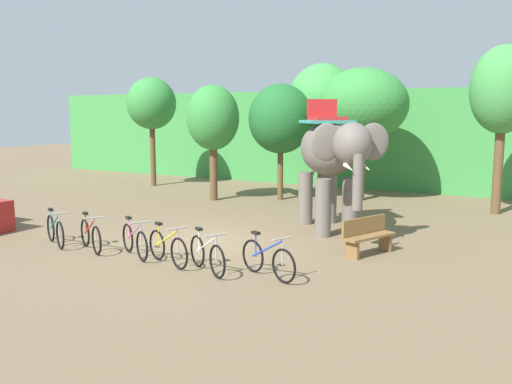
{
  "coord_description": "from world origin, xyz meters",
  "views": [
    {
      "loc": [
        8.4,
        -11.47,
        3.39
      ],
      "look_at": [
        1.26,
        1.0,
        1.3
      ],
      "focal_mm": 38.43,
      "sensor_mm": 36.0,
      "label": 1
    }
  ],
  "objects_px": {
    "tree_far_right": "(362,105)",
    "bike_yellow": "(168,248)",
    "bike_blue": "(268,259)",
    "tree_right": "(281,119)",
    "tree_center_right": "(322,104)",
    "tree_center": "(152,104)",
    "bike_pink": "(135,241)",
    "bike_red": "(91,235)",
    "bike_teal": "(55,230)",
    "elephant": "(331,155)",
    "tree_far_left": "(213,119)",
    "tree_center_left": "(503,91)",
    "bike_white": "(207,255)",
    "wooden_bench": "(368,235)"
  },
  "relations": [
    {
      "from": "tree_far_right",
      "to": "bike_yellow",
      "type": "distance_m",
      "value": 11.47
    },
    {
      "from": "bike_yellow",
      "to": "bike_blue",
      "type": "xyz_separation_m",
      "value": [
        2.41,
        0.26,
        0.0
      ]
    },
    {
      "from": "tree_right",
      "to": "tree_center_right",
      "type": "bearing_deg",
      "value": 58.26
    },
    {
      "from": "tree_center",
      "to": "bike_pink",
      "type": "height_order",
      "value": "tree_center"
    },
    {
      "from": "tree_right",
      "to": "bike_red",
      "type": "distance_m",
      "value": 9.87
    },
    {
      "from": "tree_right",
      "to": "bike_pink",
      "type": "distance_m",
      "value": 9.81
    },
    {
      "from": "tree_center_right",
      "to": "bike_teal",
      "type": "distance_m",
      "value": 11.95
    },
    {
      "from": "elephant",
      "to": "bike_pink",
      "type": "bearing_deg",
      "value": -121.23
    },
    {
      "from": "tree_far_right",
      "to": "bike_yellow",
      "type": "bearing_deg",
      "value": -93.66
    },
    {
      "from": "tree_right",
      "to": "elephant",
      "type": "height_order",
      "value": "tree_right"
    },
    {
      "from": "tree_far_left",
      "to": "bike_blue",
      "type": "distance_m",
      "value": 10.66
    },
    {
      "from": "tree_center_left",
      "to": "bike_white",
      "type": "bearing_deg",
      "value": -113.39
    },
    {
      "from": "tree_far_right",
      "to": "bike_teal",
      "type": "relative_size",
      "value": 3.29
    },
    {
      "from": "tree_center",
      "to": "bike_blue",
      "type": "height_order",
      "value": "tree_center"
    },
    {
      "from": "tree_center_right",
      "to": "bike_white",
      "type": "distance_m",
      "value": 11.91
    },
    {
      "from": "tree_far_right",
      "to": "bike_teal",
      "type": "height_order",
      "value": "tree_far_right"
    },
    {
      "from": "tree_far_left",
      "to": "bike_red",
      "type": "distance_m",
      "value": 8.71
    },
    {
      "from": "tree_center",
      "to": "tree_right",
      "type": "distance_m",
      "value": 7.1
    },
    {
      "from": "elephant",
      "to": "wooden_bench",
      "type": "height_order",
      "value": "elephant"
    },
    {
      "from": "tree_far_left",
      "to": "bike_white",
      "type": "xyz_separation_m",
      "value": [
        5.36,
        -8.16,
        -2.77
      ]
    },
    {
      "from": "tree_center",
      "to": "elephant",
      "type": "height_order",
      "value": "tree_center"
    },
    {
      "from": "elephant",
      "to": "bike_yellow",
      "type": "bearing_deg",
      "value": -110.2
    },
    {
      "from": "tree_far_left",
      "to": "bike_teal",
      "type": "bearing_deg",
      "value": -85.9
    },
    {
      "from": "tree_far_right",
      "to": "bike_white",
      "type": "height_order",
      "value": "tree_far_right"
    },
    {
      "from": "tree_right",
      "to": "bike_red",
      "type": "bearing_deg",
      "value": -92.36
    },
    {
      "from": "elephant",
      "to": "bike_blue",
      "type": "height_order",
      "value": "elephant"
    },
    {
      "from": "tree_center",
      "to": "bike_teal",
      "type": "height_order",
      "value": "tree_center"
    },
    {
      "from": "elephant",
      "to": "bike_white",
      "type": "xyz_separation_m",
      "value": [
        -0.74,
        -5.09,
        -1.82
      ]
    },
    {
      "from": "tree_far_left",
      "to": "tree_far_right",
      "type": "xyz_separation_m",
      "value": [
        4.95,
        2.86,
        0.52
      ]
    },
    {
      "from": "bike_pink",
      "to": "bike_white",
      "type": "relative_size",
      "value": 1.01
    },
    {
      "from": "wooden_bench",
      "to": "bike_pink",
      "type": "bearing_deg",
      "value": -147.87
    },
    {
      "from": "tree_far_left",
      "to": "bike_teal",
      "type": "height_order",
      "value": "tree_far_left"
    },
    {
      "from": "tree_right",
      "to": "bike_white",
      "type": "relative_size",
      "value": 2.98
    },
    {
      "from": "tree_right",
      "to": "wooden_bench",
      "type": "distance_m",
      "value": 8.96
    },
    {
      "from": "tree_far_left",
      "to": "wooden_bench",
      "type": "height_order",
      "value": "tree_far_left"
    },
    {
      "from": "tree_far_left",
      "to": "bike_teal",
      "type": "relative_size",
      "value": 2.88
    },
    {
      "from": "tree_center_left",
      "to": "bike_white",
      "type": "relative_size",
      "value": 3.71
    },
    {
      "from": "tree_right",
      "to": "bike_pink",
      "type": "height_order",
      "value": "tree_right"
    },
    {
      "from": "elephant",
      "to": "bike_pink",
      "type": "distance_m",
      "value": 6.0
    },
    {
      "from": "tree_center_right",
      "to": "bike_pink",
      "type": "relative_size",
      "value": 3.5
    },
    {
      "from": "bike_pink",
      "to": "wooden_bench",
      "type": "bearing_deg",
      "value": 32.13
    },
    {
      "from": "tree_far_left",
      "to": "bike_white",
      "type": "relative_size",
      "value": 2.95
    },
    {
      "from": "bike_red",
      "to": "tree_right",
      "type": "bearing_deg",
      "value": 87.64
    },
    {
      "from": "tree_far_left",
      "to": "elephant",
      "type": "distance_m",
      "value": 6.9
    },
    {
      "from": "tree_center",
      "to": "bike_red",
      "type": "xyz_separation_m",
      "value": [
        6.65,
        -10.21,
        -3.38
      ]
    },
    {
      "from": "bike_red",
      "to": "bike_yellow",
      "type": "relative_size",
      "value": 0.96
    },
    {
      "from": "tree_center",
      "to": "bike_white",
      "type": "height_order",
      "value": "tree_center"
    },
    {
      "from": "tree_center_right",
      "to": "tree_far_right",
      "type": "height_order",
      "value": "tree_center_right"
    },
    {
      "from": "bike_white",
      "to": "bike_blue",
      "type": "height_order",
      "value": "same"
    },
    {
      "from": "bike_yellow",
      "to": "bike_blue",
      "type": "distance_m",
      "value": 2.43
    }
  ]
}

